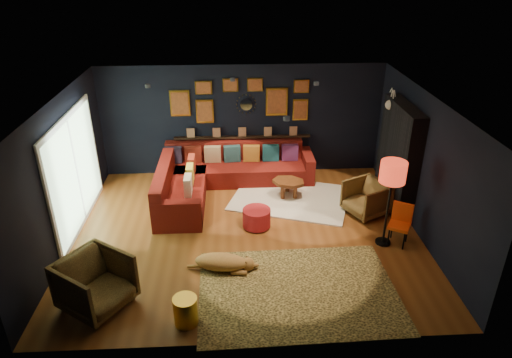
{
  "coord_description": "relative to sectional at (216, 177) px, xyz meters",
  "views": [
    {
      "loc": [
        -0.22,
        -7.35,
        4.82
      ],
      "look_at": [
        0.19,
        0.3,
        1.0
      ],
      "focal_mm": 32.0,
      "sensor_mm": 36.0,
      "label": 1
    }
  ],
  "objects": [
    {
      "name": "leopard_rug",
      "position": [
        1.36,
        -3.53,
        -0.31
      ],
      "size": [
        3.17,
        2.3,
        0.02
      ],
      "primitive_type": "cube",
      "rotation": [
        0.0,
        0.0,
        0.03
      ],
      "color": "tan",
      "rests_on": "ground"
    },
    {
      "name": "sunburst_mirror",
      "position": [
        0.71,
        0.91,
        1.38
      ],
      "size": [
        0.47,
        0.16,
        0.47
      ],
      "color": "silver",
      "rests_on": "room_walls"
    },
    {
      "name": "room_walls",
      "position": [
        0.61,
        -1.81,
        1.27
      ],
      "size": [
        6.5,
        6.5,
        6.5
      ],
      "color": "black",
      "rests_on": "ground"
    },
    {
      "name": "pouf",
      "position": [
        0.81,
        -1.61,
        -0.11
      ],
      "size": [
        0.54,
        0.54,
        0.35
      ],
      "primitive_type": "cylinder",
      "color": "maroon",
      "rests_on": "shag_rug"
    },
    {
      "name": "sectional",
      "position": [
        0.0,
        0.0,
        0.0
      ],
      "size": [
        3.41,
        2.69,
        0.86
      ],
      "color": "maroon",
      "rests_on": "ground"
    },
    {
      "name": "coffee_table",
      "position": [
        1.57,
        -0.41,
        -0.0
      ],
      "size": [
        0.86,
        0.76,
        0.36
      ],
      "rotation": [
        0.0,
        0.0,
        -0.35
      ],
      "color": "brown",
      "rests_on": "shag_rug"
    },
    {
      "name": "shag_rug",
      "position": [
        1.61,
        -0.51,
        -0.31
      ],
      "size": [
        2.86,
        2.44,
        0.03
      ],
      "primitive_type": "cube",
      "rotation": [
        0.0,
        0.0,
        -0.32
      ],
      "color": "white",
      "rests_on": "ground"
    },
    {
      "name": "deer_head",
      "position": [
        3.75,
        -0.41,
        1.73
      ],
      "size": [
        0.5,
        0.28,
        0.45
      ],
      "color": "white",
      "rests_on": "fireplace"
    },
    {
      "name": "gallery_wall",
      "position": [
        0.6,
        0.91,
        1.48
      ],
      "size": [
        3.15,
        0.04,
        1.02
      ],
      "color": "gold",
      "rests_on": "room_walls"
    },
    {
      "name": "orange_chair",
      "position": [
        3.4,
        -2.25,
        0.13
      ],
      "size": [
        0.5,
        0.5,
        0.78
      ],
      "rotation": [
        0.0,
        0.0,
        -0.53
      ],
      "color": "black",
      "rests_on": "ground"
    },
    {
      "name": "floor",
      "position": [
        0.61,
        -1.81,
        -0.32
      ],
      "size": [
        6.5,
        6.5,
        0.0
      ],
      "primitive_type": "plane",
      "color": "brown",
      "rests_on": "ground"
    },
    {
      "name": "gold_stool",
      "position": [
        -0.34,
        -4.12,
        -0.1
      ],
      "size": [
        0.35,
        0.35,
        0.44
      ],
      "primitive_type": "cylinder",
      "color": "gold",
      "rests_on": "ground"
    },
    {
      "name": "ledge",
      "position": [
        0.61,
        0.87,
        0.6
      ],
      "size": [
        3.2,
        0.12,
        0.04
      ],
      "primitive_type": "cube",
      "color": "black",
      "rests_on": "room_walls"
    },
    {
      "name": "sliding_door",
      "position": [
        -2.6,
        -1.21,
        0.78
      ],
      "size": [
        0.06,
        2.8,
        2.2
      ],
      "color": "white",
      "rests_on": "ground"
    },
    {
      "name": "fireplace",
      "position": [
        3.71,
        -0.91,
        0.7
      ],
      "size": [
        0.31,
        1.6,
        2.2
      ],
      "color": "black",
      "rests_on": "ground"
    },
    {
      "name": "armchair_left",
      "position": [
        -1.69,
        -3.69,
        0.14
      ],
      "size": [
        1.21,
        1.22,
        0.93
      ],
      "primitive_type": "imported",
      "rotation": [
        0.0,
        0.0,
        0.96
      ],
      "color": "#AD833F",
      "rests_on": "ground"
    },
    {
      "name": "ceiling_spots",
      "position": [
        0.61,
        -1.01,
        2.24
      ],
      "size": [
        3.3,
        2.5,
        0.06
      ],
      "color": "black",
      "rests_on": "room_walls"
    },
    {
      "name": "floor_lamp",
      "position": [
        3.11,
        -2.28,
        1.06
      ],
      "size": [
        0.45,
        0.45,
        1.64
      ],
      "color": "black",
      "rests_on": "ground"
    },
    {
      "name": "dog",
      "position": [
        0.14,
        -2.91,
        -0.11
      ],
      "size": [
        1.29,
        0.78,
        0.38
      ],
      "primitive_type": null,
      "rotation": [
        0.0,
        0.0,
        -0.16
      ],
      "color": "#BC8746",
      "rests_on": "leopard_rug"
    },
    {
      "name": "armchair_right",
      "position": [
        3.06,
        -1.21,
        0.06
      ],
      "size": [
        0.97,
        0.99,
        0.77
      ],
      "primitive_type": "imported",
      "rotation": [
        0.0,
        0.0,
        -1.1
      ],
      "color": "#AD833F",
      "rests_on": "ground"
    }
  ]
}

